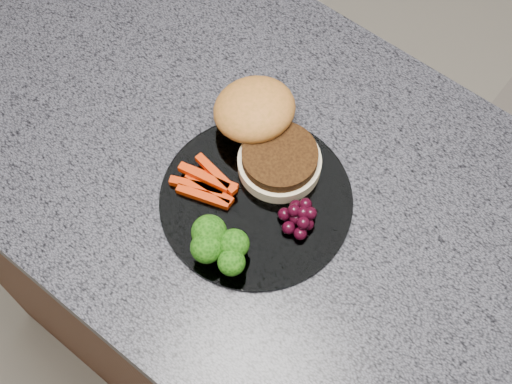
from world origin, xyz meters
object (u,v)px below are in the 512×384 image
Objects in this scene: plate at (256,200)px; grape_bunch at (300,217)px; burger at (263,129)px; island_cabinet at (294,315)px.

grape_bunch reaches higher than plate.
plate is 1.29× the size of burger.
plate is 0.10m from burger.
grape_bunch is at bearing -88.99° from island_cabinet.
burger is 3.82× the size of grape_bunch.
island_cabinet is at bearing -10.09° from burger.
grape_bunch is at bearing 8.36° from plate.
burger reaches higher than grape_bunch.
island_cabinet is 0.49m from grape_bunch.
burger is at bearing 122.60° from plate.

